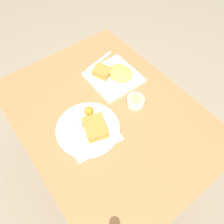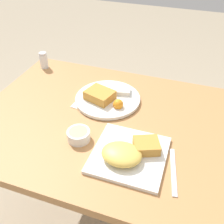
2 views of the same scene
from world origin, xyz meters
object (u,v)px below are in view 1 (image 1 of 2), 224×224
object	(u,v)px
plate_square_near	(115,75)
butter_knife	(99,61)
plate_oval_far	(89,128)
sauce_ramekin	(135,101)

from	to	relation	value
plate_square_near	butter_knife	size ratio (longest dim) A/B	1.28
plate_square_near	butter_knife	distance (m)	0.16
plate_square_near	plate_oval_far	world-z (taller)	plate_square_near
plate_square_near	plate_oval_far	distance (m)	0.34
plate_square_near	sauce_ramekin	xyz separation A→B (m)	(-0.20, 0.03, -0.00)
plate_oval_far	sauce_ramekin	distance (m)	0.26
plate_square_near	sauce_ramekin	distance (m)	0.20
plate_square_near	sauce_ramekin	world-z (taller)	plate_square_near
sauce_ramekin	butter_knife	xyz separation A→B (m)	(0.36, -0.04, -0.02)
plate_oval_far	sauce_ramekin	bearing A→B (deg)	-93.38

